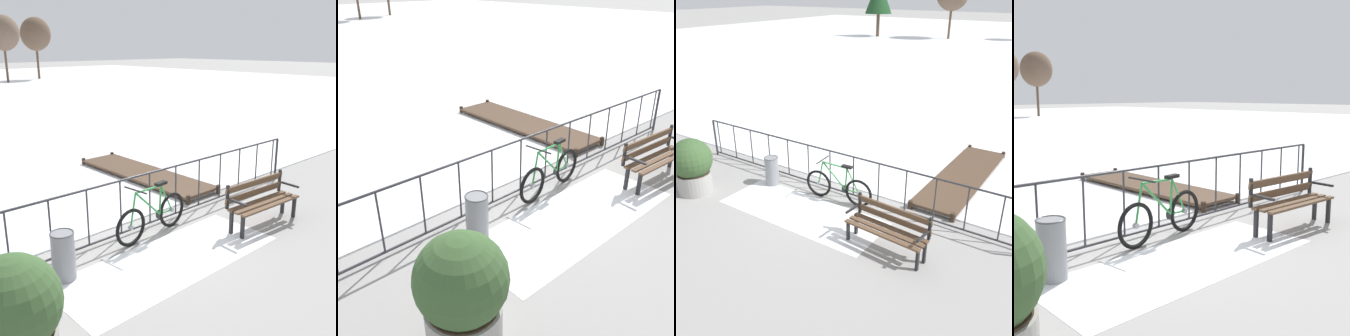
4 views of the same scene
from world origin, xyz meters
The scene contains 8 objects.
ground_plane centered at (0.00, 0.00, 0.00)m, with size 160.00×160.00×0.00m, color gray.
snow_patch centered at (-0.26, -1.20, 0.00)m, with size 3.79×1.41×0.01m, color white.
railing_fence centered at (0.00, 0.00, 0.56)m, with size 9.06×0.06×1.07m.
bicycle_near_railing centered at (0.12, -0.31, 0.37)m, with size 1.71×0.52×0.97m.
park_bench centered at (1.95, -1.31, 0.51)m, with size 1.63×0.59×0.89m.
planter_with_shrub centered at (-3.02, -1.87, 0.70)m, with size 0.98×0.98×1.35m.
trash_bin centered at (-1.75, -0.53, 0.37)m, with size 0.35×0.35×0.73m.
wooden_dock centered at (2.16, 2.37, 0.12)m, with size 1.10×4.25×0.20m.
Camera 2 is at (-4.69, -4.34, 3.54)m, focal length 41.39 mm.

